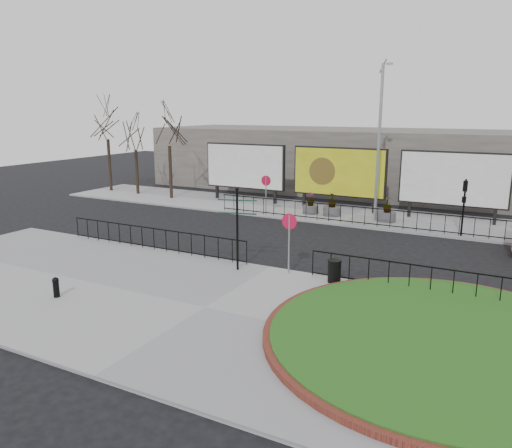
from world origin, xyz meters
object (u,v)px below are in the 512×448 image
Objects in this scene: billboard_mid at (339,172)px; fingerpost_sign at (237,221)px; litter_bin at (334,271)px; planter_a at (311,207)px; planter_c at (387,213)px; planter_b at (332,208)px; lamp_post at (379,141)px; bollard at (56,286)px.

billboard_mid reaches higher than fingerpost_sign.
planter_a is (-5.64, 11.60, -0.01)m from litter_bin.
fingerpost_sign is at bearing -105.14° from planter_c.
litter_bin is at bearing -7.49° from fingerpost_sign.
fingerpost_sign is at bearing -89.27° from planter_b.
fingerpost_sign reaches higher than litter_bin.
planter_b is at bearing 0.00° from planter_a.
lamp_post reaches higher than planter_a.
bollard is at bearing -100.62° from billboard_mid.
planter_a is at bearing 84.41° from fingerpost_sign.
billboard_mid is 4.23m from lamp_post.
planter_c is at bearing 93.97° from litter_bin.
planter_a is at bearing -180.00° from planter_b.
billboard_mid reaches higher than bollard.
bollard is (-6.69, -17.68, -4.31)m from lamp_post.
planter_a is (-4.14, -0.00, -4.27)m from lamp_post.
billboard_mid reaches higher than planter_b.
planter_b is (3.98, 17.68, 0.08)m from bollard.
bollard is at bearing -102.70° from planter_b.
fingerpost_sign is 12.11m from planter_b.
planter_c is at bearing 67.33° from bollard.
lamp_post is 2.68× the size of fingerpost_sign.
planter_b is at bearing -81.35° from billboard_mid.
litter_bin is at bearing -82.64° from lamp_post.
bollard is 0.54× the size of planter_a.
fingerpost_sign is at bearing -174.38° from litter_bin.
bollard is 0.82× the size of litter_bin.
planter_c reaches higher than litter_bin.
planter_b is 1.00× the size of planter_c.
litter_bin reaches higher than bollard.
litter_bin is at bearing -64.09° from planter_a.
planter_a is (-1.13, -1.97, -2.04)m from billboard_mid.
planter_b is at bearing 77.63° from fingerpost_sign.
planter_c is (3.25, 12.00, -1.60)m from fingerpost_sign.
lamp_post is at bearing 180.00° from planter_c.
fingerpost_sign is at bearing -82.48° from planter_a.
litter_bin is at bearing -71.64° from billboard_mid.
fingerpost_sign is 7.22m from bollard.
litter_bin is 12.34m from planter_b.
lamp_post reaches higher than litter_bin.
billboard_mid is at bearing 78.75° from fingerpost_sign.
bollard is 0.50× the size of planter_b.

